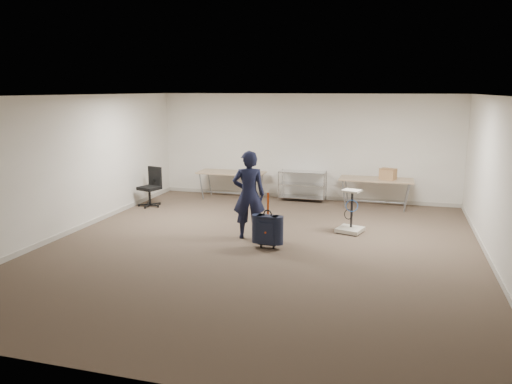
% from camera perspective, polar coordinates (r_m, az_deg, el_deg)
% --- Properties ---
extents(ground, '(9.00, 9.00, 0.00)m').
position_cam_1_polar(ground, '(9.37, 0.45, -6.41)').
color(ground, '#3E2F26').
rests_on(ground, ground).
extents(room_shell, '(8.00, 9.00, 9.00)m').
position_cam_1_polar(room_shell, '(10.63, 2.45, -3.93)').
color(room_shell, silver).
rests_on(room_shell, ground).
extents(folding_table_left, '(1.80, 0.75, 0.73)m').
position_cam_1_polar(folding_table_left, '(13.43, -2.84, 2.09)').
color(folding_table_left, '#907758').
rests_on(folding_table_left, ground).
extents(folding_table_right, '(1.80, 0.75, 0.73)m').
position_cam_1_polar(folding_table_right, '(12.74, 13.57, 1.25)').
color(folding_table_right, '#907758').
rests_on(folding_table_right, ground).
extents(wire_shelf, '(1.22, 0.47, 0.80)m').
position_cam_1_polar(wire_shelf, '(13.23, 5.33, 0.86)').
color(wire_shelf, silver).
rests_on(wire_shelf, ground).
extents(person, '(0.74, 0.60, 1.75)m').
position_cam_1_polar(person, '(9.78, -0.82, -0.32)').
color(person, black).
rests_on(person, ground).
extents(suitcase, '(0.40, 0.24, 1.05)m').
position_cam_1_polar(suitcase, '(9.25, 1.33, -4.33)').
color(suitcase, '#151F30').
rests_on(suitcase, ground).
extents(office_chair, '(0.60, 0.60, 0.99)m').
position_cam_1_polar(office_chair, '(12.90, -11.94, -0.27)').
color(office_chair, black).
rests_on(office_chair, ground).
extents(equipment_cart, '(0.60, 0.60, 0.90)m').
position_cam_1_polar(equipment_cart, '(10.48, 10.73, -3.31)').
color(equipment_cart, '#F1E5CF').
rests_on(equipment_cart, ground).
extents(cardboard_box, '(0.44, 0.39, 0.27)m').
position_cam_1_polar(cardboard_box, '(12.68, 14.85, 2.00)').
color(cardboard_box, '#9F7C4A').
rests_on(cardboard_box, folding_table_right).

